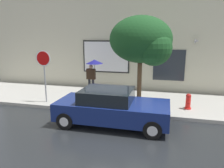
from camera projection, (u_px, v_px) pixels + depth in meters
ground_plane at (118, 125)px, 8.57m from camera, size 60.00×60.00×0.00m
sidewalk at (131, 101)px, 11.39m from camera, size 20.00×4.00×0.15m
building_facade at (138, 34)px, 13.00m from camera, size 20.00×0.67×7.00m
parked_car at (111, 107)px, 8.47m from camera, size 4.30×1.95×1.41m
fire_hydrant at (188, 101)px, 9.87m from camera, size 0.30×0.44×0.71m
pedestrian_with_umbrella at (93, 67)px, 12.16m from camera, size 0.94×0.94×1.95m
street_tree at (143, 41)px, 9.84m from camera, size 2.85×2.42×4.15m
stop_sign at (44, 66)px, 10.56m from camera, size 0.76×0.10×2.57m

